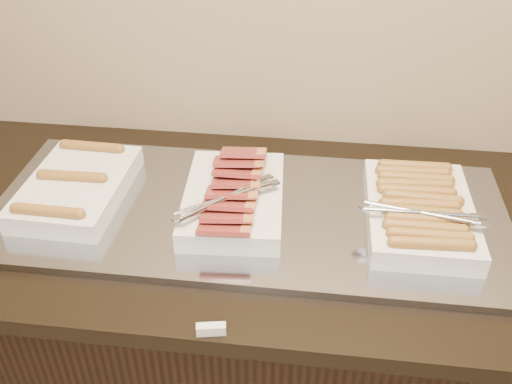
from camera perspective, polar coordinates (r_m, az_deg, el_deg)
counter at (r=1.66m, az=-1.61°, el=-14.54°), size 2.06×0.76×0.90m
warming_tray at (r=1.34m, az=-0.76°, el=-2.03°), size 1.20×0.50×0.02m
dish_left at (r=1.42m, az=-17.49°, el=0.51°), size 0.23×0.34×0.07m
dish_center at (r=1.31m, az=-2.30°, el=-0.51°), size 0.25×0.36×0.09m
dish_right at (r=1.32m, az=16.04°, el=-1.77°), size 0.27×0.35×0.08m
label_holder at (r=1.08m, az=-4.51°, el=-13.52°), size 0.06×0.03×0.02m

